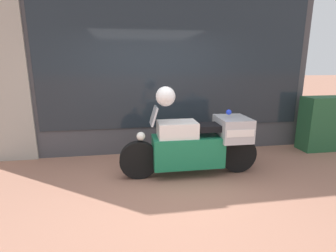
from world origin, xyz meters
The scene contains 6 objects.
ground_plane centered at (0.00, 0.00, 0.00)m, with size 60.00×60.00×0.00m, color #9E6B56.
shop_building centered at (-0.47, 2.00, 1.89)m, with size 6.66×0.55×3.76m.
window_display centered at (0.46, 2.03, 0.47)m, with size 5.14×0.30×1.98m.
paramedic_motorcycle centered at (0.62, 0.58, 0.55)m, with size 2.32×0.64×1.18m.
utility_cabinet centered at (3.63, 1.41, 0.57)m, with size 0.97×0.44×1.15m, color #235633.
white_helmet centered at (0.08, 0.59, 1.33)m, with size 0.31×0.31×0.31m, color white.
Camera 1 is at (-0.54, -3.41, 1.86)m, focal length 28.00 mm.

